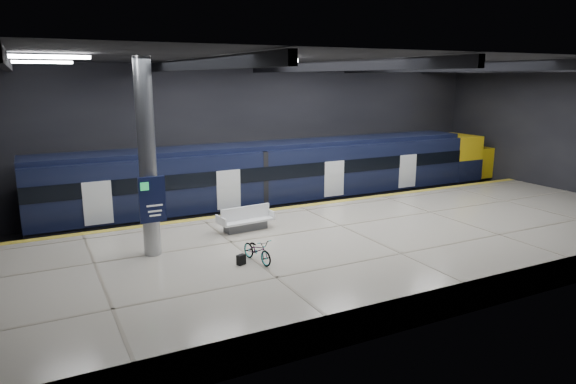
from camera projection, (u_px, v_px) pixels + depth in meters
ground at (328, 243)px, 23.07m from camera, size 30.00×30.00×0.00m
room_shell at (331, 115)px, 21.82m from camera, size 30.10×16.10×8.05m
platform at (361, 248)px, 20.78m from camera, size 30.00×11.00×1.10m
safety_strip at (300, 206)px, 25.22m from camera, size 30.00×0.40×0.01m
rails at (275, 213)px, 27.83m from camera, size 30.00×1.52×0.16m
train at (302, 175)px, 28.11m from camera, size 29.40×2.84×3.79m
bench at (246, 222)px, 21.23m from camera, size 2.37×1.15×1.01m
bicycle at (257, 250)px, 17.55m from camera, size 0.84×1.68×0.84m
pannier_bag at (241, 260)px, 17.34m from camera, size 0.35×0.28×0.35m
info_column at (148, 162)px, 17.65m from camera, size 0.90×0.78×6.90m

